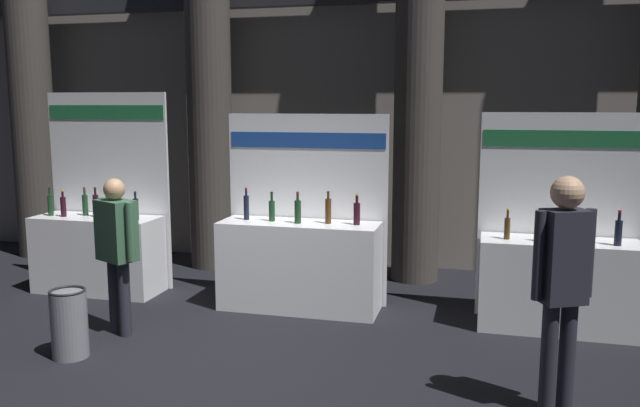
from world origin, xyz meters
The scene contains 8 objects.
ground_plane centered at (0.00, 0.00, 0.00)m, with size 29.12×29.12×0.00m, color black.
hall_colonnade centered at (0.00, 4.21, 3.39)m, with size 14.56×1.21×6.95m.
exhibitor_booth_0 centered at (-2.31, 2.12, 0.60)m, with size 1.65×0.66×2.48m.
exhibitor_booth_1 centered at (0.33, 2.06, 0.59)m, with size 1.91×0.66×2.23m.
exhibitor_booth_2 centered at (3.12, 2.07, 0.57)m, with size 1.67×0.66×2.25m.
trash_bin centered at (-1.35, 0.11, 0.32)m, with size 0.33×0.33×0.65m.
visitor_1 centered at (-1.23, 0.78, 0.96)m, with size 0.53×0.41×1.61m.
visitor_4 centered at (2.93, 0.04, 1.09)m, with size 0.45×0.34×1.83m.
Camera 1 is at (2.35, -4.89, 2.34)m, focal length 36.34 mm.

